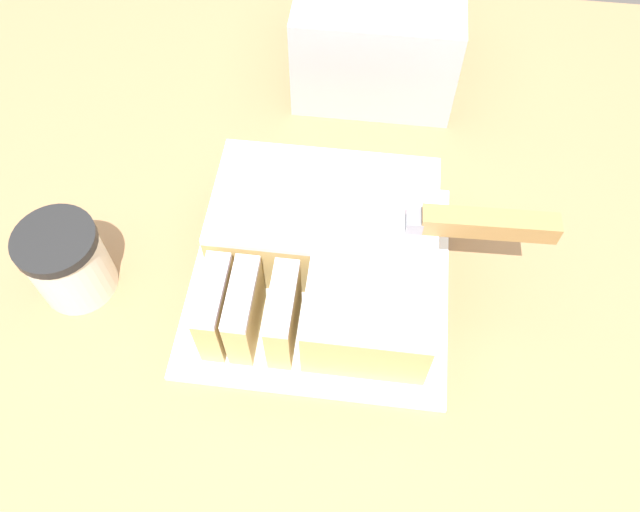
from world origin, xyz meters
The scene contains 7 objects.
ground_plane centered at (0.00, 0.00, 0.00)m, with size 8.00×8.00×0.00m, color #4C4742.
countertop centered at (0.00, 0.00, 0.47)m, with size 1.40×1.10×0.95m.
cake_board centered at (0.06, 0.03, 0.95)m, with size 0.27×0.26×0.01m.
cake centered at (0.07, 0.03, 0.99)m, with size 0.23×0.22×0.08m.
knife centered at (0.19, 0.05, 1.04)m, with size 0.33×0.03×0.02m.
coffee_cup centered at (-0.19, -0.01, 0.99)m, with size 0.08×0.08×0.09m.
storage_box centered at (0.10, 0.36, 1.02)m, with size 0.20×0.20×0.13m.
Camera 1 is at (0.10, -0.31, 1.53)m, focal length 35.00 mm.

